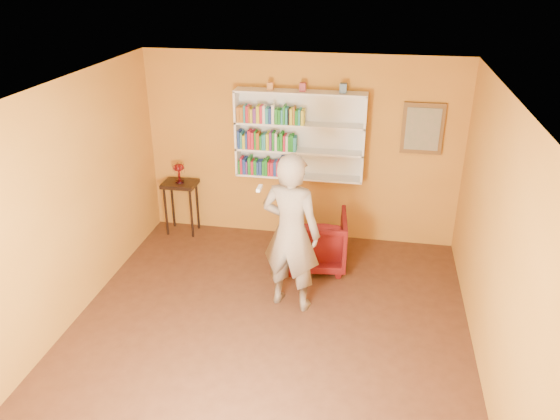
# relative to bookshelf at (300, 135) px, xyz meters

# --- Properties ---
(room_shell) EXTENTS (5.30, 5.80, 2.88)m
(room_shell) POSITION_rel_bookshelf_xyz_m (0.00, -2.41, -0.58)
(room_shell) COLOR #432415
(room_shell) RESTS_ON ground
(bookshelf) EXTENTS (1.80, 0.29, 1.23)m
(bookshelf) POSITION_rel_bookshelf_xyz_m (0.00, 0.00, 0.00)
(bookshelf) COLOR white
(bookshelf) RESTS_ON room_shell
(books_row_lower) EXTENTS (0.76, 0.19, 0.27)m
(books_row_lower) POSITION_rel_bookshelf_xyz_m (-0.47, -0.11, -0.47)
(books_row_lower) COLOR #1C8024
(books_row_lower) RESTS_ON bookshelf
(books_row_middle) EXTENTS (0.83, 0.19, 0.26)m
(books_row_middle) POSITION_rel_bookshelf_xyz_m (-0.45, -0.11, -0.08)
(books_row_middle) COLOR navy
(books_row_middle) RESTS_ON bookshelf
(books_row_upper) EXTENTS (0.93, 0.18, 0.26)m
(books_row_upper) POSITION_rel_bookshelf_xyz_m (-0.40, -0.11, 0.29)
(books_row_upper) COLOR #A66321
(books_row_upper) RESTS_ON bookshelf
(ornament_left) EXTENTS (0.08, 0.08, 0.10)m
(ornament_left) POSITION_rel_bookshelf_xyz_m (-0.41, -0.06, 0.67)
(ornament_left) COLOR #C67B38
(ornament_left) RESTS_ON bookshelf
(ornament_centre) EXTENTS (0.08, 0.08, 0.11)m
(ornament_centre) POSITION_rel_bookshelf_xyz_m (0.03, -0.06, 0.68)
(ornament_centre) COLOR maroon
(ornament_centre) RESTS_ON bookshelf
(ornament_right) EXTENTS (0.09, 0.09, 0.13)m
(ornament_right) POSITION_rel_bookshelf_xyz_m (0.57, -0.06, 0.68)
(ornament_right) COLOR slate
(ornament_right) RESTS_ON bookshelf
(framed_painting) EXTENTS (0.55, 0.05, 0.70)m
(framed_painting) POSITION_rel_bookshelf_xyz_m (1.65, 0.05, 0.16)
(framed_painting) COLOR brown
(framed_painting) RESTS_ON room_shell
(console_table) EXTENTS (0.50, 0.38, 0.81)m
(console_table) POSITION_rel_bookshelf_xyz_m (-1.77, -0.16, -0.92)
(console_table) COLOR black
(console_table) RESTS_ON ground
(ruby_lustre) EXTENTS (0.17, 0.18, 0.29)m
(ruby_lustre) POSITION_rel_bookshelf_xyz_m (-1.77, -0.16, -0.58)
(ruby_lustre) COLOR maroon
(ruby_lustre) RESTS_ON console_table
(armchair) EXTENTS (0.90, 0.92, 0.76)m
(armchair) POSITION_rel_bookshelf_xyz_m (0.34, -0.79, -1.21)
(armchair) COLOR #440409
(armchair) RESTS_ON ground
(person) EXTENTS (0.79, 0.61, 1.93)m
(person) POSITION_rel_bookshelf_xyz_m (0.16, -1.77, -0.63)
(person) COLOR #776857
(person) RESTS_ON ground
(game_remote) EXTENTS (0.04, 0.15, 0.04)m
(game_remote) POSITION_rel_bookshelf_xyz_m (-0.14, -2.01, 0.00)
(game_remote) COLOR white
(game_remote) RESTS_ON person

